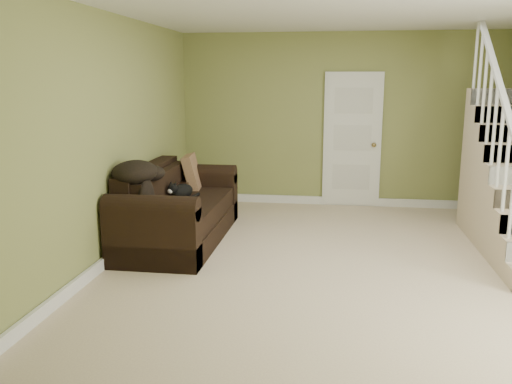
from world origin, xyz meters
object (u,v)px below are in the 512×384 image
(sofa, at_px, (176,212))
(cat, at_px, (182,191))
(side_table, at_px, (173,203))
(banana, at_px, (182,208))

(sofa, height_order, cat, sofa)
(side_table, xyz_separation_m, banana, (0.44, -1.06, 0.20))
(cat, bearing_deg, sofa, -95.04)
(sofa, bearing_deg, cat, 62.26)
(banana, bearing_deg, cat, 105.99)
(cat, bearing_deg, side_table, 140.80)
(sofa, xyz_separation_m, cat, (0.05, 0.09, 0.24))
(side_table, bearing_deg, cat, -61.89)
(sofa, relative_size, side_table, 2.74)
(sofa, relative_size, cat, 4.39)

